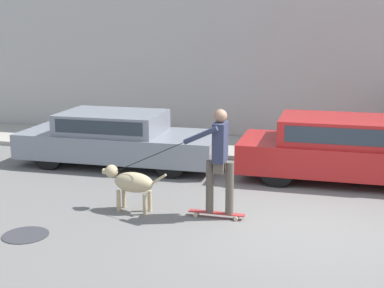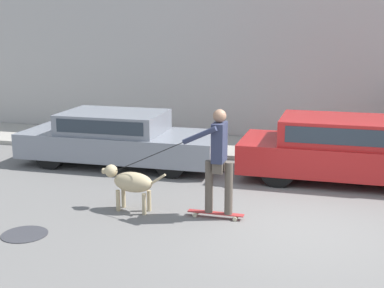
{
  "view_description": "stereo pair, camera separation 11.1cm",
  "coord_description": "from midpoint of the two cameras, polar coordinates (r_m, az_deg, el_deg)",
  "views": [
    {
      "loc": [
        0.33,
        -8.01,
        3.09
      ],
      "look_at": [
        -2.1,
        1.12,
        0.95
      ],
      "focal_mm": 50.0,
      "sensor_mm": 36.0,
      "label": 1
    },
    {
      "loc": [
        0.44,
        -7.98,
        3.09
      ],
      "look_at": [
        -2.1,
        1.12,
        0.95
      ],
      "focal_mm": 50.0,
      "sensor_mm": 36.0,
      "label": 2
    }
  ],
  "objects": [
    {
      "name": "ground_plane",
      "position": [
        8.58,
        12.08,
        -8.64
      ],
      "size": [
        36.0,
        36.0,
        0.0
      ],
      "primitive_type": "plane",
      "color": "slate"
    },
    {
      "name": "sidewalk_curb",
      "position": [
        13.23,
        13.48,
        -0.86
      ],
      "size": [
        30.0,
        2.22,
        0.11
      ],
      "color": "#A39E93",
      "rests_on": "ground_plane"
    },
    {
      "name": "manhole_cover",
      "position": [
        8.46,
        -17.06,
        -9.2
      ],
      "size": [
        0.69,
        0.69,
        0.01
      ],
      "color": "#38383D",
      "rests_on": "ground_plane"
    },
    {
      "name": "back_wall",
      "position": [
        14.18,
        14.17,
        9.12
      ],
      "size": [
        32.0,
        0.3,
        4.56
      ],
      "color": "#B2ADA8",
      "rests_on": "ground_plane"
    },
    {
      "name": "dog",
      "position": [
        8.98,
        -6.21,
        -4.07
      ],
      "size": [
        1.17,
        0.41,
        0.76
      ],
      "rotation": [
        0.0,
        0.0,
        3.03
      ],
      "color": "tan",
      "rests_on": "ground_plane"
    },
    {
      "name": "parked_car_1",
      "position": [
        11.03,
        16.56,
        -0.63
      ],
      "size": [
        4.32,
        1.75,
        1.28
      ],
      "rotation": [
        0.0,
        0.0,
        0.0
      ],
      "color": "black",
      "rests_on": "ground_plane"
    },
    {
      "name": "parked_car_0",
      "position": [
        11.96,
        -7.46,
        0.56
      ],
      "size": [
        4.43,
        1.77,
        1.18
      ],
      "rotation": [
        0.0,
        0.0,
        0.01
      ],
      "color": "black",
      "rests_on": "ground_plane"
    },
    {
      "name": "skateboarder",
      "position": [
        8.47,
        3.2,
        -1.35
      ],
      "size": [
        2.28,
        0.54,
        1.78
      ],
      "rotation": [
        0.0,
        0.0,
        3.13
      ],
      "color": "beige",
      "rests_on": "ground_plane"
    }
  ]
}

